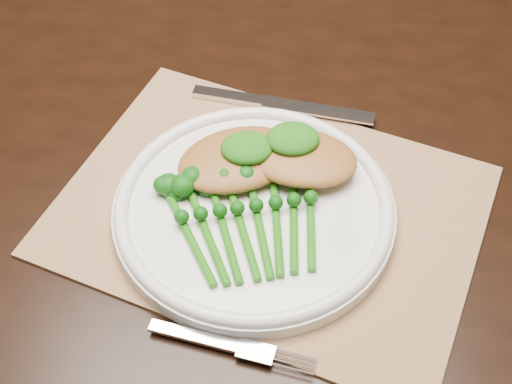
{
  "coord_description": "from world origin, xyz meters",
  "views": [
    {
      "loc": [
        -0.07,
        -0.74,
        1.34
      ],
      "look_at": [
        -0.05,
        -0.26,
        0.78
      ],
      "focal_mm": 50.0,
      "sensor_mm": 36.0,
      "label": 1
    }
  ],
  "objects_px": {
    "dining_table": "(223,283)",
    "broccolini_bundle": "(251,227)",
    "dinner_plate": "(254,208)",
    "chicken_fillet_left": "(238,159)",
    "placemat": "(269,210)"
  },
  "relations": [
    {
      "from": "broccolini_bundle",
      "to": "dinner_plate",
      "type": "bearing_deg",
      "value": 73.02
    },
    {
      "from": "placemat",
      "to": "broccolini_bundle",
      "type": "distance_m",
      "value": 0.05
    },
    {
      "from": "dinner_plate",
      "to": "chicken_fillet_left",
      "type": "bearing_deg",
      "value": 106.39
    },
    {
      "from": "dining_table",
      "to": "broccolini_bundle",
      "type": "relative_size",
      "value": 9.22
    },
    {
      "from": "chicken_fillet_left",
      "to": "broccolini_bundle",
      "type": "xyz_separation_m",
      "value": [
        0.01,
        -0.08,
        -0.01
      ]
    },
    {
      "from": "dinner_plate",
      "to": "broccolini_bundle",
      "type": "height_order",
      "value": "broccolini_bundle"
    },
    {
      "from": "dinner_plate",
      "to": "chicken_fillet_left",
      "type": "distance_m",
      "value": 0.06
    },
    {
      "from": "dinner_plate",
      "to": "chicken_fillet_left",
      "type": "relative_size",
      "value": 2.22
    },
    {
      "from": "dining_table",
      "to": "placemat",
      "type": "height_order",
      "value": "placemat"
    },
    {
      "from": "dinner_plate",
      "to": "chicken_fillet_left",
      "type": "height_order",
      "value": "chicken_fillet_left"
    },
    {
      "from": "dining_table",
      "to": "placemat",
      "type": "distance_m",
      "value": 0.41
    },
    {
      "from": "dining_table",
      "to": "chicken_fillet_left",
      "type": "relative_size",
      "value": 12.98
    },
    {
      "from": "dining_table",
      "to": "broccolini_bundle",
      "type": "height_order",
      "value": "broccolini_bundle"
    },
    {
      "from": "dining_table",
      "to": "dinner_plate",
      "type": "xyz_separation_m",
      "value": [
        0.05,
        -0.16,
        0.39
      ]
    },
    {
      "from": "placemat",
      "to": "dinner_plate",
      "type": "height_order",
      "value": "dinner_plate"
    }
  ]
}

